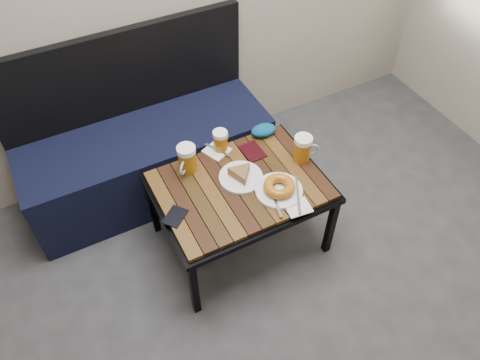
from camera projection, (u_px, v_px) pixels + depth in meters
name	position (u px, v px, depth m)	size (l,w,h in m)	color
room_shell	(303.00, 4.00, 0.90)	(4.00, 4.00, 4.00)	gray
bench	(147.00, 153.00, 2.72)	(1.40, 0.50, 0.95)	black
cafe_table	(240.00, 190.00, 2.33)	(0.84, 0.62, 0.47)	black
beer_mug_left	(187.00, 159.00, 2.31)	(0.13, 0.13, 0.15)	#A15D0D
beer_mug_centre	(221.00, 141.00, 2.41)	(0.12, 0.10, 0.12)	#A15D0D
beer_mug_right	(303.00, 148.00, 2.36)	(0.14, 0.11, 0.15)	#A15D0D
plate_pie	(241.00, 175.00, 2.30)	(0.22, 0.22, 0.06)	white
plate_bagel	(279.00, 188.00, 2.25)	(0.24, 0.29, 0.06)	white
napkin_left	(217.00, 150.00, 2.45)	(0.15, 0.15, 0.01)	white
napkin_right	(298.00, 207.00, 2.19)	(0.13, 0.11, 0.01)	white
passport_navy	(175.00, 216.00, 2.16)	(0.08, 0.12, 0.01)	black
passport_burgundy	(252.00, 151.00, 2.45)	(0.10, 0.14, 0.01)	black
knit_pouch	(263.00, 130.00, 2.52)	(0.14, 0.09, 0.06)	navy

